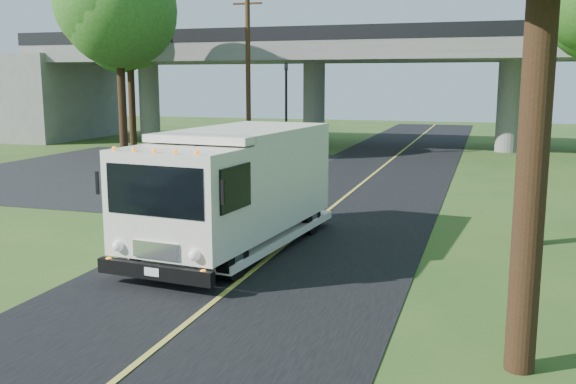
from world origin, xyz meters
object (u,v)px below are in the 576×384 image
at_px(red_sedan, 239,155).
at_px(step_van, 235,186).
at_px(tree_left_lot, 120,9).
at_px(tree_left_far, 130,28).
at_px(utility_pole, 248,73).
at_px(pedestrian, 189,187).
at_px(traffic_signal, 286,99).

bearing_deg(red_sedan, step_van, -149.52).
bearing_deg(tree_left_lot, step_van, -51.07).
bearing_deg(tree_left_far, utility_pole, -22.43).
distance_m(step_van, pedestrian, 4.17).
relative_size(tree_left_far, pedestrian, 5.02).
height_order(tree_left_far, step_van, tree_left_far).
relative_size(traffic_signal, step_van, 0.70).
xyz_separation_m(traffic_signal, tree_left_lot, (-7.79, -4.16, 4.70)).
bearing_deg(step_van, traffic_signal, 109.67).
distance_m(red_sedan, pedestrian, 11.99).
height_order(tree_left_lot, step_van, tree_left_lot).
xyz_separation_m(tree_left_lot, step_van, (12.72, -15.75, -6.25)).
bearing_deg(pedestrian, tree_left_far, -31.39).
xyz_separation_m(red_sedan, pedestrian, (2.95, -11.62, 0.38)).
distance_m(tree_left_lot, pedestrian, 17.55).
bearing_deg(traffic_signal, tree_left_far, 170.35).
relative_size(red_sedan, pedestrian, 2.11).
bearing_deg(tree_left_far, traffic_signal, -9.65).
relative_size(tree_left_lot, tree_left_far, 1.06).
distance_m(step_van, red_sedan, 15.78).
height_order(traffic_signal, utility_pole, utility_pole).
xyz_separation_m(step_van, red_sedan, (-5.71, 14.68, -1.05)).
bearing_deg(traffic_signal, pedestrian, -82.67).
height_order(traffic_signal, tree_left_lot, tree_left_lot).
relative_size(utility_pole, tree_left_far, 0.91).
relative_size(traffic_signal, tree_left_lot, 0.50).
bearing_deg(tree_left_lot, tree_left_far, 116.57).
relative_size(tree_left_far, step_van, 1.33).
height_order(tree_left_far, pedestrian, tree_left_far).
relative_size(traffic_signal, utility_pole, 0.58).
relative_size(utility_pole, pedestrian, 4.57).
bearing_deg(traffic_signal, red_sedan, -98.54).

